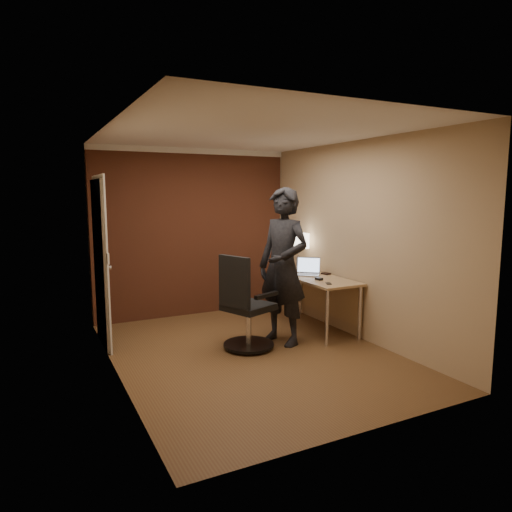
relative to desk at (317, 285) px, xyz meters
name	(u,v)px	position (x,y,z in m)	size (l,w,h in m)	color
room	(184,228)	(-1.53, 1.06, 0.77)	(4.00, 4.00, 4.00)	brown
desk	(317,285)	(0.00, 0.00, 0.00)	(0.60, 1.50, 0.73)	tan
desk_lamp	(299,241)	(0.05, 0.56, 0.55)	(0.22, 0.22, 0.54)	silver
laptop	(308,270)	(-0.07, 0.14, 0.19)	(0.42, 0.41, 0.23)	silver
mouse	(319,279)	(-0.16, -0.26, 0.14)	(0.06, 0.10, 0.03)	black
phone	(329,283)	(-0.19, -0.53, 0.13)	(0.06, 0.12, 0.01)	black
wallet	(326,274)	(0.16, 0.03, 0.14)	(0.09, 0.11, 0.02)	black
office_chair	(244,309)	(-1.27, -0.35, -0.11)	(0.65, 0.71, 1.11)	black
person	(283,267)	(-0.73, -0.33, 0.36)	(0.70, 0.46, 1.92)	black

